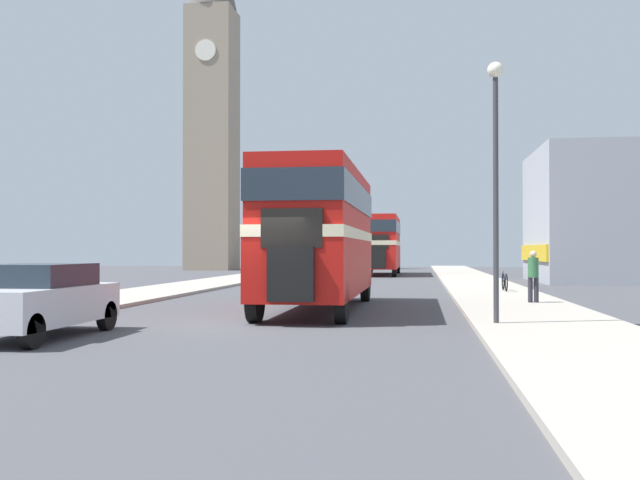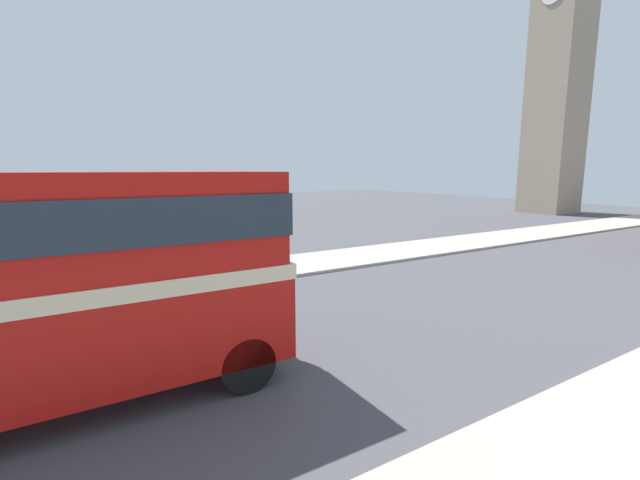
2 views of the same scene
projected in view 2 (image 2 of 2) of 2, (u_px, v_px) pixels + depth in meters
church_tower at (564, 20)px, 38.20m from camera, size 4.28×4.28×33.78m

